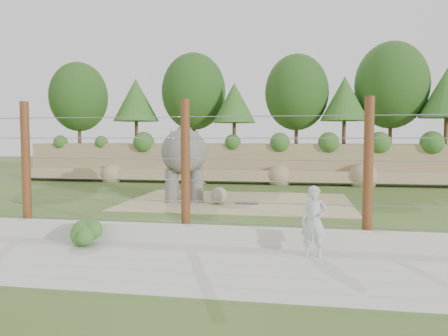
% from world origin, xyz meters
% --- Properties ---
extents(ground, '(90.00, 90.00, 0.00)m').
position_xyz_m(ground, '(0.00, 0.00, 0.00)').
color(ground, '#38571E').
rests_on(ground, ground).
extents(back_embankment, '(30.00, 5.52, 8.77)m').
position_xyz_m(back_embankment, '(0.59, 12.68, 3.97)').
color(back_embankment, '#95815F').
rests_on(back_embankment, ground).
extents(dirt_patch, '(10.00, 7.00, 0.02)m').
position_xyz_m(dirt_patch, '(0.50, 3.00, 0.01)').
color(dirt_patch, tan).
rests_on(dirt_patch, ground).
extents(drain_grate, '(1.00, 0.60, 0.03)m').
position_xyz_m(drain_grate, '(0.97, 2.38, 0.04)').
color(drain_grate, '#262628').
rests_on(drain_grate, dirt_patch).
extents(elephant, '(2.85, 4.61, 3.47)m').
position_xyz_m(elephant, '(-2.10, 3.25, 1.74)').
color(elephant, '#5F5854').
rests_on(elephant, ground).
extents(stone_ball, '(0.74, 0.74, 0.74)m').
position_xyz_m(stone_ball, '(-0.23, 2.03, 0.39)').
color(stone_ball, gray).
rests_on(stone_ball, dirt_patch).
extents(retaining_wall, '(26.00, 0.35, 0.50)m').
position_xyz_m(retaining_wall, '(0.00, -5.00, 0.25)').
color(retaining_wall, beige).
rests_on(retaining_wall, ground).
extents(walkway, '(26.00, 4.00, 0.01)m').
position_xyz_m(walkway, '(0.00, -7.00, 0.01)').
color(walkway, beige).
rests_on(walkway, ground).
extents(barrier_fence, '(20.26, 0.26, 4.00)m').
position_xyz_m(barrier_fence, '(0.00, -4.50, 2.00)').
color(barrier_fence, '#532911').
rests_on(barrier_fence, ground).
extents(walkway_shrub, '(0.65, 0.65, 0.65)m').
position_xyz_m(walkway_shrub, '(-2.46, -5.80, 0.34)').
color(walkway_shrub, '#305D24').
rests_on(walkway_shrub, walkway).
extents(zookeeper, '(0.69, 0.51, 1.74)m').
position_xyz_m(zookeeper, '(3.56, -5.86, 0.88)').
color(zookeeper, '#A4A8AD').
rests_on(zookeeper, walkway).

